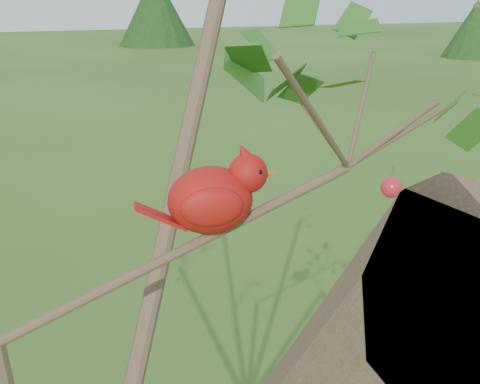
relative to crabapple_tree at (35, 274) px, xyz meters
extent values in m
sphere|color=red|center=(0.64, 0.10, 0.02)|extent=(0.04, 0.04, 0.04)
ellipsoid|color=#A00D0F|center=(0.28, 0.09, 0.04)|extent=(0.15, 0.12, 0.11)
sphere|color=#A00D0F|center=(0.35, 0.09, 0.08)|extent=(0.07, 0.07, 0.07)
cone|color=#A00D0F|center=(0.34, 0.09, 0.12)|extent=(0.05, 0.04, 0.05)
cone|color=#D85914|center=(0.38, 0.08, 0.08)|extent=(0.03, 0.03, 0.02)
ellipsoid|color=black|center=(0.37, 0.09, 0.08)|extent=(0.02, 0.04, 0.03)
cube|color=#A00D0F|center=(0.20, 0.10, 0.02)|extent=(0.09, 0.04, 0.05)
ellipsoid|color=#A00D0F|center=(0.28, 0.14, 0.04)|extent=(0.10, 0.04, 0.07)
ellipsoid|color=#A00D0F|center=(0.27, 0.05, 0.04)|extent=(0.10, 0.04, 0.07)
cylinder|color=#3F2C22|center=(6.36, 27.61, -0.60)|extent=(0.46, 0.46, 3.05)
cone|color=black|center=(6.36, 27.61, -0.47)|extent=(3.56, 3.56, 3.30)
cylinder|color=#3F2C22|center=(16.52, 18.21, -1.14)|extent=(0.29, 0.29, 1.96)
cone|color=black|center=(16.52, 18.21, -1.06)|extent=(2.29, 2.29, 2.13)
camera|label=1|loc=(0.01, -0.79, 0.37)|focal=45.00mm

